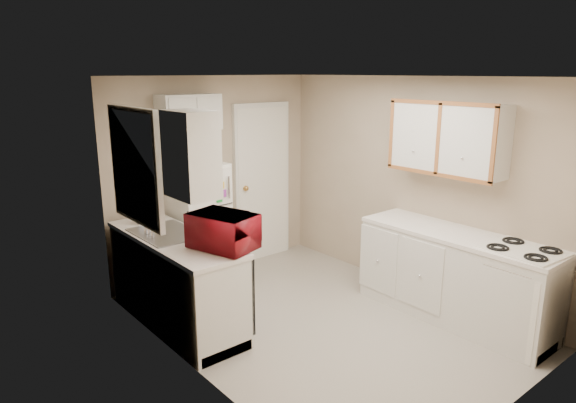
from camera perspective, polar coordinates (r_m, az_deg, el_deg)
floor at (r=5.32m, az=3.55°, el=-13.14°), size 3.80×3.80×0.00m
ceiling at (r=4.72m, az=4.01°, el=13.67°), size 3.80×3.80×0.00m
wall_left at (r=4.08m, az=-10.64°, el=-3.77°), size 3.80×3.80×0.00m
wall_right at (r=5.91m, az=13.64°, el=1.71°), size 3.80×3.80×0.00m
wall_back at (r=6.36m, az=-8.14°, el=2.83°), size 2.80×2.80×0.00m
wall_front at (r=3.81m, az=24.00°, el=-6.12°), size 2.80×2.80×0.00m
left_counter at (r=5.22m, az=-12.30°, el=-8.56°), size 0.60×1.80×0.90m
dishwasher at (r=4.86m, az=-5.90°, el=-9.55°), size 0.03×0.58×0.72m
sink at (r=5.20m, az=-13.32°, el=-3.87°), size 0.54×0.74×0.16m
microwave at (r=4.63m, az=-7.16°, el=-3.41°), size 0.65×0.48×0.39m
soap_bottle at (r=5.55m, az=-16.02°, el=-1.41°), size 0.09×0.09×0.19m
window_blinds at (r=4.92m, az=-16.51°, el=3.78°), size 0.10×0.98×1.08m
upper_cabinet_left at (r=4.20m, az=-10.72°, el=5.17°), size 0.30×0.45×0.70m
refrigerator at (r=6.01m, az=-10.02°, el=-2.61°), size 0.63×0.61×1.45m
cabinet_over_fridge at (r=5.92m, az=-10.96°, el=9.70°), size 0.70×0.30×0.40m
interior_door at (r=6.75m, az=-2.86°, el=2.06°), size 0.86×0.06×2.08m
right_counter at (r=5.47m, az=18.05°, el=-7.88°), size 0.60×2.00×0.90m
stove at (r=5.20m, az=24.13°, el=-10.38°), size 0.57×0.68×0.77m
upper_cabinet_right at (r=5.41m, az=17.32°, el=6.78°), size 0.30×1.20×0.70m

